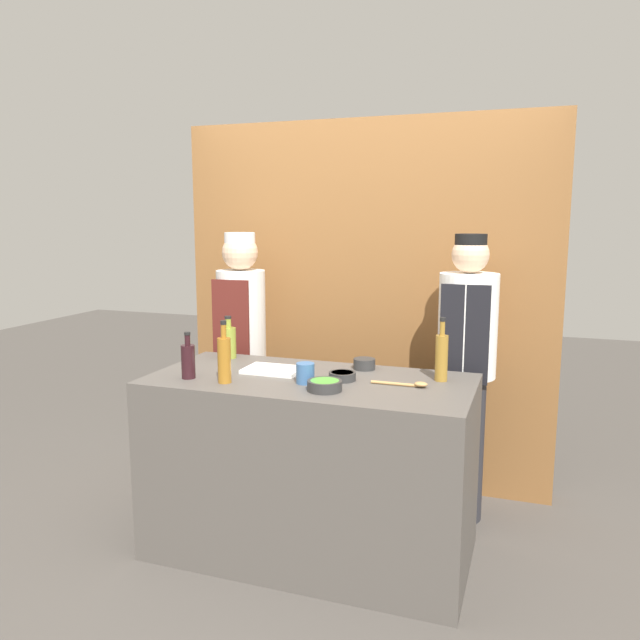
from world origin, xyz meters
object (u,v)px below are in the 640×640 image
at_px(bottle_oil, 229,342).
at_px(bottle_amber, 224,359).
at_px(sauce_bowl_brown, 342,376).
at_px(bottle_wine, 188,360).
at_px(sauce_bowl_white, 364,363).
at_px(chef_right, 466,367).
at_px(cutting_board, 273,370).
at_px(cup_blue, 305,373).
at_px(bottle_vinegar, 442,356).
at_px(chef_left, 242,348).
at_px(sauce_bowl_green, 325,385).
at_px(wooden_spoon, 409,384).

bearing_deg(bottle_oil, bottle_amber, -64.49).
distance_m(sauce_bowl_brown, bottle_wine, 0.80).
bearing_deg(sauce_bowl_brown, sauce_bowl_white, 80.61).
relative_size(sauce_bowl_white, chef_right, 0.07).
xyz_separation_m(cutting_board, cup_blue, (0.25, -0.16, 0.04)).
bearing_deg(sauce_bowl_brown, chef_right, 49.49).
height_order(sauce_bowl_white, bottle_vinegar, bottle_vinegar).
bearing_deg(bottle_amber, cup_blue, 17.67).
height_order(sauce_bowl_white, chef_left, chef_left).
xyz_separation_m(sauce_bowl_green, bottle_wine, (-0.74, -0.01, 0.07)).
distance_m(sauce_bowl_brown, wooden_spoon, 0.34).
bearing_deg(sauce_bowl_brown, chef_left, 144.10).
distance_m(sauce_bowl_white, bottle_amber, 0.78).
bearing_deg(sauce_bowl_white, wooden_spoon, -42.40).
bearing_deg(cup_blue, bottle_amber, -162.33).
xyz_separation_m(sauce_bowl_white, cup_blue, (-0.20, -0.38, 0.02)).
bearing_deg(cup_blue, chef_left, 133.89).
bearing_deg(bottle_vinegar, chef_left, 160.42).
relative_size(bottle_wine, cup_blue, 2.36).
bearing_deg(sauce_bowl_white, cutting_board, -154.09).
xyz_separation_m(sauce_bowl_brown, chef_right, (0.55, 0.64, -0.06)).
xyz_separation_m(sauce_bowl_green, bottle_vinegar, (0.50, 0.37, 0.10)).
relative_size(sauce_bowl_white, bottle_amber, 0.38).
bearing_deg(bottle_vinegar, wooden_spoon, -128.27).
bearing_deg(chef_left, sauce_bowl_brown, -35.90).
distance_m(cutting_board, bottle_oil, 0.45).
relative_size(bottle_vinegar, bottle_wine, 1.35).
height_order(bottle_oil, wooden_spoon, bottle_oil).
distance_m(sauce_bowl_green, cutting_board, 0.46).
distance_m(sauce_bowl_brown, cup_blue, 0.20).
bearing_deg(bottle_wine, cup_blue, 10.00).
relative_size(bottle_oil, wooden_spoon, 0.89).
bearing_deg(chef_left, bottle_wine, -81.65).
relative_size(sauce_bowl_white, chef_left, 0.07).
height_order(cup_blue, chef_right, chef_right).
bearing_deg(chef_right, cutting_board, -147.99).
bearing_deg(chef_left, bottle_amber, -68.67).
xyz_separation_m(sauce_bowl_brown, bottle_oil, (-0.78, 0.27, 0.07)).
distance_m(cutting_board, bottle_vinegar, 0.89).
height_order(bottle_vinegar, wooden_spoon, bottle_vinegar).
bearing_deg(bottle_wine, bottle_amber, -4.36).
relative_size(bottle_vinegar, cup_blue, 3.18).
xyz_separation_m(sauce_bowl_white, chef_left, (-0.93, 0.38, -0.05)).
height_order(sauce_bowl_green, cutting_board, sauce_bowl_green).
distance_m(cup_blue, chef_left, 1.06).
height_order(sauce_bowl_green, chef_right, chef_right).
height_order(bottle_oil, bottle_amber, bottle_amber).
xyz_separation_m(sauce_bowl_brown, cutting_board, (-0.40, 0.05, -0.01)).
bearing_deg(wooden_spoon, cup_blue, -167.94).
height_order(sauce_bowl_white, bottle_amber, bottle_amber).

